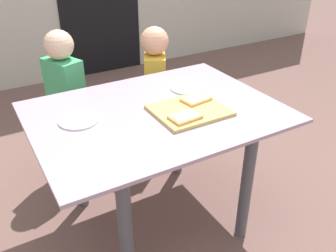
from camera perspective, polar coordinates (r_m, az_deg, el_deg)
ground_plane at (r=2.22m, az=-1.57°, el=-14.23°), size 16.00×16.00×0.00m
dining_table at (r=1.86m, az=-1.81°, el=-1.22°), size 1.21×0.91×0.71m
cutting_board at (r=1.79m, az=3.39°, el=2.49°), size 0.35×0.30×0.02m
pizza_slice_far_right at (r=1.87m, az=4.43°, el=4.23°), size 0.15×0.12×0.02m
pizza_slice_near_left at (r=1.69m, az=2.72°, el=1.44°), size 0.15×0.11×0.02m
plate_white_right at (r=2.05m, az=3.01°, el=6.02°), size 0.19×0.19×0.01m
plate_white_left at (r=1.75m, az=-13.85°, el=0.89°), size 0.19×0.19×0.01m
child_left at (r=2.38m, az=-15.68°, el=4.59°), size 0.22×0.27×0.99m
child_right at (r=2.55m, az=-2.03°, el=6.88°), size 0.24×0.28×0.94m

